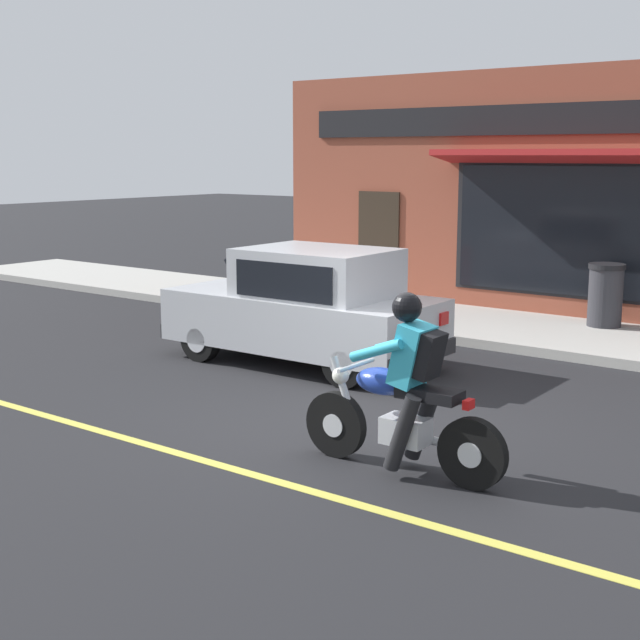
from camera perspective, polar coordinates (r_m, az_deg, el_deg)
The scene contains 8 objects.
ground_plane at distance 9.43m, azimuth 2.17°, elevation -6.60°, with size 80.00×80.00×0.00m, color black.
sidewalk_curb at distance 15.39m, azimuth 4.51°, elevation 0.37°, with size 2.60×22.00×0.14m, color #ADAAA3.
lane_stripe at distance 10.27m, azimuth -17.78°, elevation -5.65°, with size 0.12×19.80×0.01m, color #D1C64C.
storefront_building at distance 15.79m, azimuth 12.23°, elevation 7.87°, with size 1.25×9.23×4.20m.
motorcycle_with_rider at distance 7.86m, azimuth 5.37°, elevation -5.02°, with size 0.56×2.02×1.62m.
car_hatchback at distance 11.88m, azimuth -0.88°, elevation 0.78°, with size 1.70×3.81×1.57m.
trash_bin at distance 14.53m, azimuth 17.80°, elevation 1.55°, with size 0.56×0.56×0.98m.
fire_hydrant at distance 15.07m, azimuth 3.68°, elevation 2.10°, with size 0.36×0.24×0.88m.
Camera 1 is at (-7.39, -5.16, 2.78)m, focal length 50.00 mm.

